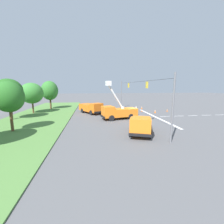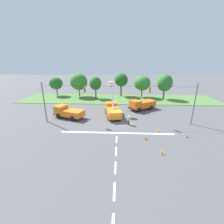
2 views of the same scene
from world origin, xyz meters
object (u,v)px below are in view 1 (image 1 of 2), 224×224
tree_east_end (50,91)px  traffic_cone_foreground_right (142,107)px  utility_truck_support_near (91,108)px  tree_east (9,91)px  traffic_cone_foreground_left (155,111)px  utility_truck_bucket_lift (118,111)px  tree_far_east (32,93)px  traffic_cone_mid_left (142,110)px  traffic_cone_mid_right (167,110)px  utility_truck_support_far (141,124)px  tree_centre (9,97)px  road_worker (136,110)px

tree_east_end → traffic_cone_foreground_right: size_ratio=9.37×
utility_truck_support_near → tree_east: bearing=108.6°
traffic_cone_foreground_left → utility_truck_bucket_lift: bearing=118.8°
tree_far_east → utility_truck_support_near: tree_far_east is taller
traffic_cone_mid_left → traffic_cone_foreground_left: bearing=-135.8°
tree_east_end → traffic_cone_foreground_left: size_ratio=9.37×
traffic_cone_mid_left → utility_truck_bucket_lift: bearing=136.5°
utility_truck_support_near → traffic_cone_foreground_right: bearing=-70.1°
traffic_cone_foreground_left → traffic_cone_mid_right: bearing=-69.0°
traffic_cone_mid_left → tree_east: bearing=102.3°
tree_east → utility_truck_support_far: size_ratio=1.12×
utility_truck_bucket_lift → traffic_cone_mid_left: bearing=-43.5°
tree_east_end → utility_truck_bucket_lift: size_ratio=1.06×
tree_centre → utility_truck_bucket_lift: bearing=-69.2°
traffic_cone_foreground_left → traffic_cone_mid_left: (2.31, 2.25, -0.11)m
utility_truck_support_near → utility_truck_support_far: bearing=-158.3°
traffic_cone_foreground_left → tree_centre: bearing=113.9°
tree_east → tree_east_end: tree_east_end is taller
tree_centre → utility_truck_support_near: bearing=-39.9°
tree_far_east → traffic_cone_mid_left: (-0.73, -24.24, -4.08)m
tree_centre → traffic_cone_foreground_left: (10.74, -24.17, -4.11)m
utility_truck_support_near → traffic_cone_foreground_right: (4.74, -13.08, -0.87)m
tree_centre → utility_truck_bucket_lift: utility_truck_bucket_lift is taller
tree_centre → utility_truck_support_far: bearing=-100.6°
utility_truck_support_near → traffic_cone_mid_right: (-0.02, -17.62, -0.94)m
tree_far_east → traffic_cone_mid_right: tree_far_east is taller
utility_truck_support_far → traffic_cone_mid_right: bearing=-37.5°
road_worker → traffic_cone_mid_left: road_worker is taller
utility_truck_bucket_lift → traffic_cone_mid_right: 14.43m
tree_east → traffic_cone_foreground_left: (3.26, -27.84, -4.69)m
tree_centre → tree_east: bearing=26.2°
utility_truck_support_near → road_worker: bearing=-111.3°
tree_east_end → traffic_cone_mid_left: bearing=-107.0°
tree_far_east → traffic_cone_foreground_right: tree_far_east is taller
utility_truck_support_far → traffic_cone_foreground_left: 15.94m
road_worker → tree_far_east: bearing=76.5°
tree_far_east → traffic_cone_foreground_left: (-3.04, -26.49, -3.97)m
tree_east_end → utility_truck_support_near: 13.34m
utility_truck_support_near → road_worker: size_ratio=3.72×
road_worker → traffic_cone_mid_right: road_worker is taller
tree_east → traffic_cone_foreground_left: bearing=-83.3°
tree_east → traffic_cone_mid_left: (5.57, -25.59, -4.80)m
tree_far_east → traffic_cone_mid_right: 30.39m
utility_truck_support_near → traffic_cone_mid_left: size_ratio=11.30×
tree_east_end → road_worker: size_ratio=4.05×
tree_far_east → tree_centre: bearing=-170.5°
tree_east → traffic_cone_mid_right: bearing=-81.6°
utility_truck_support_far → traffic_cone_mid_left: utility_truck_support_far is taller
tree_east_end → utility_truck_support_far: tree_east_end is taller
traffic_cone_mid_left → traffic_cone_mid_right: size_ratio=0.90×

